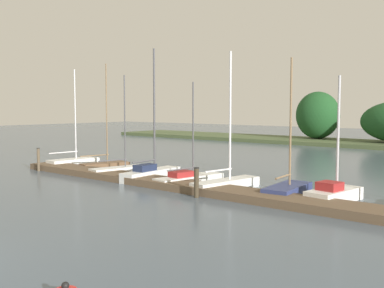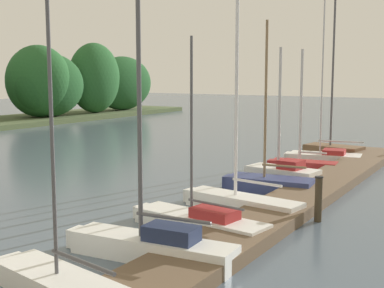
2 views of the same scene
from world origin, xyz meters
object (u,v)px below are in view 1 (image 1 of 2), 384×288
(mooring_piling_1, at_px, (196,182))
(sailboat_2, at_px, (124,170))
(sailboat_3, at_px, (152,172))
(sailboat_4, at_px, (190,178))
(sailboat_5, at_px, (228,182))
(mooring_piling_0, at_px, (38,159))
(sailboat_6, at_px, (289,189))
(sailboat_1, at_px, (106,164))
(sailboat_0, at_px, (75,162))
(sailboat_7, at_px, (335,192))

(mooring_piling_1, bearing_deg, sailboat_2, 161.42)
(sailboat_3, relative_size, sailboat_4, 1.36)
(sailboat_2, xyz_separation_m, sailboat_5, (7.56, -0.06, 0.08))
(sailboat_5, bearing_deg, mooring_piling_0, 109.00)
(sailboat_4, bearing_deg, mooring_piling_1, -127.53)
(sailboat_6, bearing_deg, sailboat_1, 81.27)
(sailboat_0, relative_size, sailboat_5, 0.97)
(sailboat_5, bearing_deg, sailboat_2, 97.73)
(sailboat_5, bearing_deg, sailboat_3, 99.81)
(sailboat_0, distance_m, mooring_piling_1, 13.13)
(sailboat_6, height_order, mooring_piling_1, sailboat_6)
(sailboat_5, height_order, mooring_piling_1, sailboat_5)
(mooring_piling_0, bearing_deg, sailboat_7, 9.59)
(sailboat_0, distance_m, sailboat_6, 15.77)
(sailboat_1, height_order, sailboat_5, sailboat_1)
(sailboat_2, relative_size, mooring_piling_0, 4.03)
(sailboat_5, bearing_deg, sailboat_6, -75.39)
(sailboat_0, xyz_separation_m, mooring_piling_1, (12.81, -2.86, 0.34))
(mooring_piling_0, bearing_deg, sailboat_6, 9.96)
(sailboat_5, xyz_separation_m, sailboat_7, (5.07, 0.58, 0.02))
(sailboat_7, distance_m, mooring_piling_1, 5.87)
(sailboat_4, relative_size, sailboat_6, 0.86)
(sailboat_0, relative_size, mooring_piling_0, 4.45)
(mooring_piling_0, bearing_deg, mooring_piling_1, -0.47)
(sailboat_4, xyz_separation_m, sailboat_6, (5.48, 0.28, 0.04))
(sailboat_5, relative_size, mooring_piling_1, 4.95)
(sailboat_4, xyz_separation_m, mooring_piling_0, (-10.17, -2.46, 0.44))
(sailboat_4, bearing_deg, mooring_piling_0, 111.58)
(sailboat_2, bearing_deg, sailboat_4, -79.05)
(sailboat_4, bearing_deg, sailboat_2, 97.92)
(sailboat_2, relative_size, sailboat_3, 0.82)
(sailboat_2, height_order, sailboat_6, sailboat_6)
(sailboat_2, xyz_separation_m, sailboat_6, (10.61, 0.28, 0.05))
(sailboat_6, xyz_separation_m, mooring_piling_0, (-15.65, -2.75, 0.40))
(sailboat_2, distance_m, mooring_piling_1, 8.08)
(sailboat_3, xyz_separation_m, sailboat_5, (4.99, 0.14, -0.06))
(sailboat_2, height_order, sailboat_5, sailboat_5)
(sailboat_0, xyz_separation_m, sailboat_3, (7.74, -0.49, 0.09))
(sailboat_4, xyz_separation_m, sailboat_7, (7.51, 0.52, 0.09))
(sailboat_1, height_order, sailboat_3, sailboat_3)
(mooring_piling_0, xyz_separation_m, mooring_piling_1, (12.70, -0.10, -0.06))
(mooring_piling_0, bearing_deg, sailboat_4, 13.62)
(sailboat_4, height_order, sailboat_5, sailboat_5)
(sailboat_1, bearing_deg, sailboat_6, -79.52)
(sailboat_2, height_order, mooring_piling_0, sailboat_2)
(sailboat_0, relative_size, sailboat_6, 1.05)
(sailboat_3, relative_size, sailboat_7, 1.35)
(sailboat_5, bearing_deg, sailboat_7, -75.27)
(mooring_piling_1, bearing_deg, sailboat_0, 167.42)
(sailboat_1, bearing_deg, sailboat_4, -83.49)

